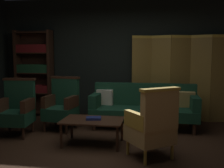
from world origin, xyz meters
The scene contains 10 objects.
ground_plane centered at (0.00, 0.00, 0.00)m, with size 10.00×10.00×0.00m, color #331E11.
back_wall centered at (0.00, 2.45, 1.40)m, with size 7.20×0.10×2.80m, color black.
folding_screen centered at (1.31, 2.20, 0.99)m, with size 2.18×0.24×1.90m.
bookshelf centered at (-2.15, 2.19, 1.07)m, with size 0.90×0.32×2.05m.
velvet_couch centered at (0.55, 1.45, 0.45)m, with size 2.12×0.78×0.88m.
coffee_table centered at (-0.23, 0.22, 0.37)m, with size 1.00×0.64×0.42m.
armchair_gilt_accent centered at (0.76, -0.22, 0.49)m, with size 0.81×0.81×1.04m.
armchair_wing_left centered at (-1.74, 0.54, 0.49)m, with size 0.63×0.62×1.04m.
armchair_wing_right centered at (-1.04, 1.02, 0.49)m, with size 0.64×0.64×1.04m.
book_navy_cloth centered at (-0.21, 0.24, 0.44)m, with size 0.24×0.17×0.04m, color navy.
Camera 1 is at (0.83, -4.10, 1.51)m, focal length 44.30 mm.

